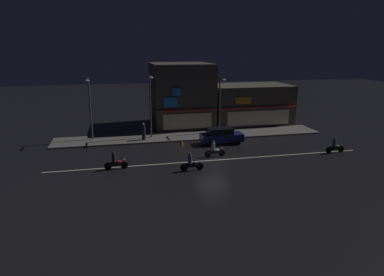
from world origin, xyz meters
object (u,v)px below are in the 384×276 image
streetlamp_west (90,104)px  parked_car_near_kerb (221,136)px  streetlamp_mid (150,101)px  pedestrian_on_sidewalk (144,132)px  motorcycle_following (214,150)px  motorcycle_opposite_lane (335,146)px  motorcycle_trailing_far (115,162)px  streetlamp_east (220,100)px  motorcycle_lead (191,163)px  traffic_cone (182,142)px

streetlamp_west → parked_car_near_kerb: bearing=-16.9°
streetlamp_mid → pedestrian_on_sidewalk: size_ratio=3.71×
streetlamp_west → streetlamp_mid: streetlamp_mid is taller
motorcycle_following → motorcycle_opposite_lane: (11.40, -1.28, 0.00)m
pedestrian_on_sidewalk → motorcycle_trailing_far: 8.80m
streetlamp_east → motorcycle_opposite_lane: bearing=-48.6°
parked_car_near_kerb → motorcycle_lead: (-4.73, -7.14, -0.24)m
streetlamp_mid → streetlamp_east: bearing=4.5°
parked_car_near_kerb → motorcycle_following: 4.48m
pedestrian_on_sidewalk → streetlamp_east: bearing=36.0°
parked_car_near_kerb → motorcycle_lead: size_ratio=2.26×
pedestrian_on_sidewalk → motorcycle_opposite_lane: bearing=2.0°
streetlamp_east → motorcycle_lead: streetlamp_east is taller
streetlamp_west → motorcycle_trailing_far: (2.34, -9.42, -3.38)m
streetlamp_west → motorcycle_opposite_lane: 24.57m
streetlamp_mid → pedestrian_on_sidewalk: streetlamp_mid is taller
streetlamp_west → pedestrian_on_sidewalk: bearing=-12.2°
pedestrian_on_sidewalk → parked_car_near_kerb: pedestrian_on_sidewalk is taller
streetlamp_mid → motorcycle_lead: bearing=-79.1°
traffic_cone → motorcycle_lead: bearing=-95.3°
motorcycle_lead → parked_car_near_kerb: bearing=-118.7°
parked_car_near_kerb → motorcycle_opposite_lane: parked_car_near_kerb is taller
streetlamp_west → streetlamp_mid: 6.23m
motorcycle_following → motorcycle_trailing_far: 8.86m
motorcycle_trailing_far → motorcycle_opposite_lane: bearing=-176.1°
motorcycle_opposite_lane → motorcycle_trailing_far: size_ratio=1.00×
motorcycle_trailing_far → traffic_cone: 9.02m
motorcycle_following → traffic_cone: 5.15m
parked_car_near_kerb → motorcycle_opposite_lane: (9.50, -5.34, -0.24)m
streetlamp_west → motorcycle_opposite_lane: (22.49, -9.30, -3.38)m
streetlamp_east → traffic_cone: bearing=-145.6°
streetlamp_mid → motorcycle_opposite_lane: size_ratio=3.54×
parked_car_near_kerb → traffic_cone: parked_car_near_kerb is taller
pedestrian_on_sidewalk → motorcycle_trailing_far: size_ratio=0.95×
streetlamp_west → streetlamp_east: 14.13m
pedestrian_on_sidewalk → parked_car_near_kerb: 8.17m
streetlamp_east → traffic_cone: 7.21m
streetlamp_mid → motorcycle_trailing_far: streetlamp_mid is taller
streetlamp_east → motorcycle_following: streetlamp_east is taller
parked_car_near_kerb → motorcycle_opposite_lane: size_ratio=2.26×
streetlamp_east → motorcycle_opposite_lane: streetlamp_east is taller
streetlamp_east → motorcycle_lead: (-5.86, -11.30, -3.27)m
motorcycle_opposite_lane → motorcycle_following: bearing=-7.9°
streetlamp_east → pedestrian_on_sidewalk: size_ratio=3.47×
streetlamp_west → motorcycle_opposite_lane: size_ratio=3.42×
pedestrian_on_sidewalk → traffic_cone: (3.66, -2.18, -0.70)m
motorcycle_trailing_far → traffic_cone: bearing=-133.9°
motorcycle_following → motorcycle_trailing_far: size_ratio=1.00×
streetlamp_west → motorcycle_lead: bearing=-53.3°
motorcycle_opposite_lane → parked_car_near_kerb: bearing=-30.9°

